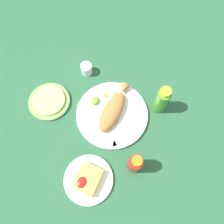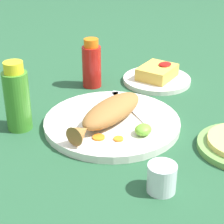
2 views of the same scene
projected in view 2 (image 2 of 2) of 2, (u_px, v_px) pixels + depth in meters
ground_plane at (112, 126)px, 0.99m from camera, size 4.00×4.00×0.00m
main_plate at (112, 123)px, 0.98m from camera, size 0.33×0.33×0.02m
fried_fish at (109, 112)px, 0.96m from camera, size 0.25×0.09×0.05m
fork_near at (107, 103)px, 1.05m from camera, size 0.18×0.06×0.00m
fork_far at (126, 104)px, 1.05m from camera, size 0.12×0.16×0.00m
carrot_slice_near at (99, 137)px, 0.90m from camera, size 0.03×0.03×0.00m
carrot_slice_mid at (118, 139)px, 0.89m from camera, size 0.02×0.02×0.00m
lime_wedge_main at (143, 130)px, 0.91m from camera, size 0.04×0.04×0.02m
hot_sauce_bottle_red at (92, 64)px, 1.17m from camera, size 0.06×0.06×0.14m
hot_sauce_bottle_green at (17, 98)px, 0.94m from camera, size 0.06×0.06×0.17m
salt_cup at (162, 180)px, 0.75m from camera, size 0.06×0.06×0.06m
side_plate_fries at (157, 80)px, 1.23m from camera, size 0.20×0.20×0.01m
fries_pile at (157, 72)px, 1.21m from camera, size 0.11×0.09×0.04m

